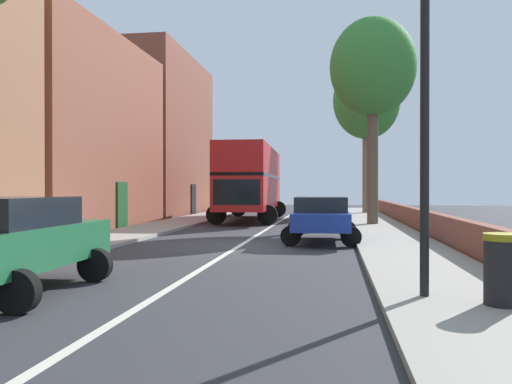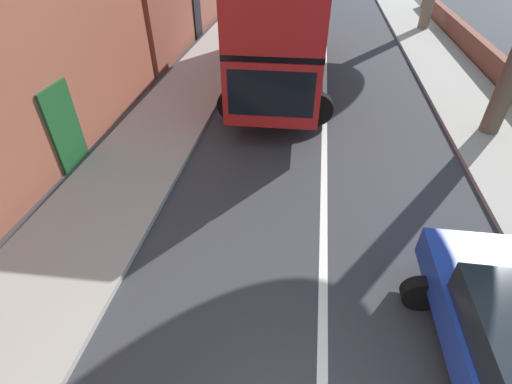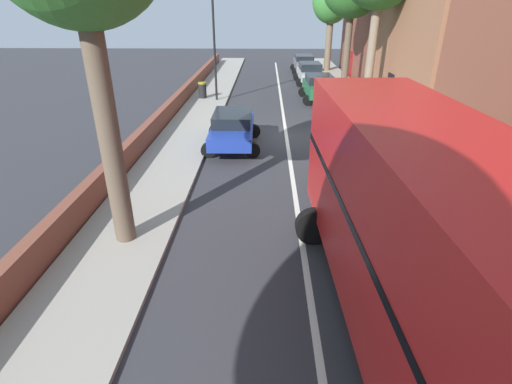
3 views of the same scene
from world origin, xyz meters
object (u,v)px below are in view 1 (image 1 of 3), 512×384
at_px(street_tree_right_1, 373,69).
at_px(lamppost_right, 425,59).
at_px(parked_car_blue_right_2, 321,216).
at_px(parked_car_green_left_0, 9,239).
at_px(street_tree_right_3, 367,101).
at_px(double_decker_bus, 251,179).
at_px(litter_bin_right, 503,269).

distance_m(street_tree_right_1, lamppost_right, 17.40).
bearing_deg(parked_car_blue_right_2, parked_car_green_left_0, -117.99).
xyz_separation_m(street_tree_right_3, lamppost_right, (-0.93, -28.86, -4.14)).
relative_size(parked_car_green_left_0, lamppost_right, 0.67).
bearing_deg(street_tree_right_1, lamppost_right, -91.59).
distance_m(double_decker_bus, litter_bin_right, 22.28).
xyz_separation_m(street_tree_right_1, litter_bin_right, (0.53, -17.49, -6.90)).
relative_size(double_decker_bus, street_tree_right_3, 1.04).
xyz_separation_m(street_tree_right_1, street_tree_right_3, (0.46, 11.87, 0.41)).
xyz_separation_m(parked_car_green_left_0, litter_bin_right, (7.80, -0.15, -0.30)).
height_order(street_tree_right_3, lamppost_right, street_tree_right_3).
xyz_separation_m(lamppost_right, litter_bin_right, (1.00, -0.50, -3.17)).
bearing_deg(litter_bin_right, parked_car_green_left_0, 178.87).
distance_m(parked_car_blue_right_2, street_tree_right_3, 21.20).
xyz_separation_m(double_decker_bus, lamppost_right, (6.00, -20.58, 1.45)).
bearing_deg(street_tree_right_3, double_decker_bus, -129.91).
relative_size(parked_car_green_left_0, litter_bin_right, 4.13).
bearing_deg(street_tree_right_3, street_tree_right_1, -92.20).
distance_m(parked_car_green_left_0, litter_bin_right, 7.81).
xyz_separation_m(double_decker_bus, street_tree_right_3, (6.93, 8.28, 5.59)).
xyz_separation_m(parked_car_blue_right_2, street_tree_right_1, (2.27, 7.93, 6.65)).
height_order(parked_car_blue_right_2, lamppost_right, lamppost_right).
height_order(parked_car_blue_right_2, street_tree_right_1, street_tree_right_1).
bearing_deg(street_tree_right_1, street_tree_right_3, 87.80).
bearing_deg(parked_car_green_left_0, street_tree_right_1, 67.25).
height_order(parked_car_green_left_0, litter_bin_right, parked_car_green_left_0).
distance_m(parked_car_green_left_0, lamppost_right, 7.39).
bearing_deg(parked_car_blue_right_2, street_tree_right_1, 74.02).
bearing_deg(street_tree_right_3, lamppost_right, -91.84).
bearing_deg(lamppost_right, street_tree_right_1, 88.41).
relative_size(parked_car_green_left_0, street_tree_right_3, 0.40).
relative_size(street_tree_right_1, lamppost_right, 1.56).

